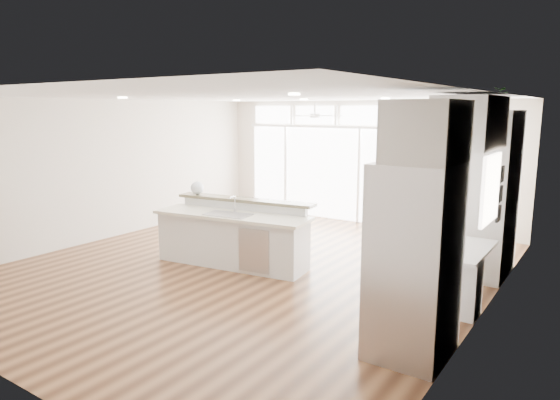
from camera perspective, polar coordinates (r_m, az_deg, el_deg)
The scene contains 23 objects.
floor at distance 8.13m, azimuth -3.22°, elevation -7.74°, with size 7.00×8.00×0.02m, color #492916.
ceiling at distance 7.73m, azimuth -3.42°, elevation 11.73°, with size 7.00×8.00×0.02m, color white.
wall_back at distance 11.23m, azimuth 9.25°, elevation 4.27°, with size 7.00×0.04×2.70m, color beige.
wall_left at distance 10.31m, azimuth -18.96°, elevation 3.32°, with size 0.04×8.00×2.70m, color beige.
wall_right at distance 6.35m, azimuth 22.61°, elevation -1.00°, with size 0.04×8.00×2.70m, color beige.
glass_wall at distance 11.21m, azimuth 9.07°, elevation 2.72°, with size 5.80×0.06×2.08m, color white.
transom_row at distance 11.11m, azimuth 9.27°, elevation 9.54°, with size 5.90×0.06×0.40m, color white.
desk_window at distance 6.62m, azimuth 22.93°, elevation 1.17°, with size 0.04×0.85×0.85m, color white.
ceiling_fan at distance 10.34m, azimuth 4.00°, elevation 10.15°, with size 1.16×1.16×0.32m, color white.
recessed_lights at distance 7.89m, azimuth -2.52°, elevation 11.56°, with size 3.40×3.00×0.02m, color white.
oven_cabinet at distance 8.17m, azimuth 22.92°, elevation 0.64°, with size 0.64×1.20×2.50m, color silver.
desk_nook at distance 6.95m, azimuth 19.56°, elevation -8.13°, with size 0.72×1.30×0.76m, color silver.
upper_cabinets at distance 6.61m, azimuth 20.94°, elevation 8.27°, with size 0.64×1.30×0.64m, color silver.
refrigerator at distance 5.26m, azimuth 15.09°, elevation -6.73°, with size 0.76×0.90×2.00m, color #ADACB1.
fridge_cabinet at distance 5.02m, azimuth 16.44°, elevation 7.52°, with size 0.64×0.90×0.60m, color silver.
framed_photos at distance 7.24m, azimuth 23.84°, elevation 0.63°, with size 0.06×0.22×0.80m, color black.
kitchen_island at distance 8.14m, azimuth -5.52°, elevation -3.88°, with size 2.61×0.98×1.04m, color silver.
rug at distance 7.00m, azimuth 17.37°, elevation -11.13°, with size 0.82×0.60×0.01m, color #342010.
office_chair at distance 7.45m, azimuth 17.11°, elevation -5.51°, with size 0.56×0.51×1.07m, color black.
fishbowl at distance 8.86m, azimuth -9.45°, elevation 1.37°, with size 0.23×0.23×0.23m, color silver.
monitor at distance 6.82m, azimuth 19.20°, elevation -3.49°, with size 0.08×0.45×0.38m, color black.
keyboard at distance 6.90m, azimuth 17.75°, elevation -4.79°, with size 0.12×0.31×0.02m, color silver.
potted_plant at distance 8.07m, azimuth 23.61°, elevation 10.30°, with size 0.29×0.32×0.25m, color #326129.
Camera 1 is at (4.72, -6.12, 2.51)m, focal length 32.00 mm.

